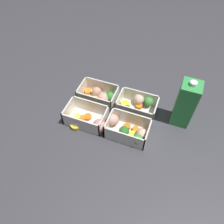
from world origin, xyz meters
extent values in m
plane|color=#38383D|center=(0.00, 0.00, 0.00)|extent=(4.00, 4.00, 0.00)
cube|color=silver|center=(-0.08, -0.06, 0.00)|extent=(0.15, 0.10, 0.00)
cube|color=silver|center=(-0.08, -0.10, 0.03)|extent=(0.15, 0.01, 0.07)
cube|color=silver|center=(-0.08, -0.01, 0.03)|extent=(0.15, 0.01, 0.07)
cube|color=silver|center=(-0.16, -0.06, 0.03)|extent=(0.01, 0.10, 0.07)
cube|color=silver|center=(-0.01, -0.06, 0.03)|extent=(0.01, 0.10, 0.07)
cylinder|color=yellow|center=(-0.11, -0.10, 0.01)|extent=(0.05, 0.05, 0.01)
sphere|color=tan|center=(-0.02, -0.08, 0.03)|extent=(0.07, 0.07, 0.05)
cylinder|color=orange|center=(-0.08, -0.09, 0.01)|extent=(0.03, 0.03, 0.01)
cylinder|color=#DBC647|center=(-0.12, -0.06, 0.01)|extent=(0.04, 0.04, 0.01)
cylinder|color=orange|center=(-0.10, -0.06, 0.01)|extent=(0.03, 0.03, 0.01)
cylinder|color=orange|center=(-0.08, -0.05, 0.01)|extent=(0.03, 0.03, 0.01)
cube|color=silver|center=(0.08, -0.06, 0.00)|extent=(0.15, 0.10, 0.00)
cube|color=silver|center=(0.08, -0.10, 0.03)|extent=(0.15, 0.01, 0.07)
cube|color=silver|center=(0.08, -0.01, 0.03)|extent=(0.15, 0.01, 0.07)
cube|color=silver|center=(0.01, -0.06, 0.03)|extent=(0.01, 0.10, 0.07)
cube|color=silver|center=(0.16, -0.06, 0.03)|extent=(0.01, 0.10, 0.07)
cylinder|color=orange|center=(0.11, -0.04, 0.01)|extent=(0.03, 0.03, 0.01)
cylinder|color=#407A37|center=(0.07, -0.07, 0.01)|extent=(0.01, 0.01, 0.02)
sphere|color=#2D7228|center=(0.07, -0.07, 0.03)|extent=(0.04, 0.04, 0.04)
cylinder|color=yellow|center=(0.11, -0.07, 0.01)|extent=(0.05, 0.05, 0.01)
sphere|color=beige|center=(0.14, -0.06, 0.03)|extent=(0.06, 0.06, 0.04)
cylinder|color=orange|center=(0.04, -0.09, 0.01)|extent=(0.03, 0.03, 0.01)
cylinder|color=#519448|center=(0.13, -0.09, 0.01)|extent=(0.01, 0.01, 0.02)
sphere|color=#42933D|center=(0.13, -0.09, 0.03)|extent=(0.04, 0.04, 0.04)
cylinder|color=orange|center=(0.07, -0.04, 0.01)|extent=(0.03, 0.03, 0.01)
sphere|color=#D19E8C|center=(0.02, -0.04, 0.03)|extent=(0.05, 0.05, 0.04)
cube|color=silver|center=(-0.08, 0.06, 0.00)|extent=(0.15, 0.10, 0.00)
cube|color=silver|center=(-0.08, 0.01, 0.03)|extent=(0.15, 0.01, 0.07)
cube|color=silver|center=(-0.08, 0.10, 0.03)|extent=(0.15, 0.01, 0.07)
cube|color=silver|center=(-0.16, 0.06, 0.03)|extent=(0.01, 0.10, 0.07)
cube|color=silver|center=(-0.01, 0.06, 0.03)|extent=(0.01, 0.10, 0.07)
cylinder|color=orange|center=(-0.11, 0.10, 0.01)|extent=(0.04, 0.04, 0.01)
cylinder|color=#DBC647|center=(-0.06, 0.07, 0.01)|extent=(0.05, 0.05, 0.01)
cylinder|color=yellow|center=(-0.08, 0.02, 0.01)|extent=(0.04, 0.04, 0.02)
cylinder|color=#DBC647|center=(-0.12, 0.03, 0.01)|extent=(0.04, 0.04, 0.01)
cylinder|color=orange|center=(-0.14, 0.08, 0.01)|extent=(0.04, 0.04, 0.01)
sphere|color=tan|center=(-0.10, 0.08, 0.02)|extent=(0.06, 0.06, 0.04)
cylinder|color=#49883F|center=(-0.03, 0.06, 0.01)|extent=(0.01, 0.01, 0.01)
sphere|color=#388433|center=(-0.03, 0.06, 0.03)|extent=(0.04, 0.04, 0.04)
sphere|color=#D19E8C|center=(-0.06, 0.05, 0.03)|extent=(0.06, 0.06, 0.05)
cylinder|color=orange|center=(-0.03, 0.04, 0.01)|extent=(0.03, 0.03, 0.02)
cylinder|color=#DBC647|center=(-0.09, 0.05, 0.01)|extent=(0.05, 0.05, 0.01)
cube|color=silver|center=(0.08, 0.06, 0.00)|extent=(0.15, 0.10, 0.00)
cube|color=silver|center=(0.08, 0.01, 0.03)|extent=(0.15, 0.01, 0.07)
cube|color=silver|center=(0.08, 0.10, 0.03)|extent=(0.15, 0.01, 0.07)
cube|color=silver|center=(0.01, 0.06, 0.03)|extent=(0.01, 0.10, 0.07)
cube|color=silver|center=(0.16, 0.06, 0.03)|extent=(0.01, 0.10, 0.07)
cylinder|color=orange|center=(0.09, 0.08, 0.01)|extent=(0.04, 0.04, 0.01)
cylinder|color=yellow|center=(0.03, 0.07, 0.01)|extent=(0.05, 0.05, 0.02)
cylinder|color=#407A37|center=(0.05, 0.03, 0.01)|extent=(0.01, 0.01, 0.01)
sphere|color=#2D7228|center=(0.05, 0.03, 0.03)|extent=(0.03, 0.03, 0.03)
cylinder|color=#407A37|center=(0.08, 0.02, 0.01)|extent=(0.01, 0.01, 0.01)
sphere|color=#2D7228|center=(0.08, 0.02, 0.02)|extent=(0.03, 0.03, 0.03)
cylinder|color=orange|center=(0.10, 0.04, 0.01)|extent=(0.02, 0.02, 0.02)
cylinder|color=#519448|center=(0.12, 0.10, 0.01)|extent=(0.01, 0.01, 0.01)
sphere|color=#42933D|center=(0.12, 0.10, 0.03)|extent=(0.04, 0.04, 0.04)
sphere|color=beige|center=(0.08, 0.10, 0.03)|extent=(0.06, 0.06, 0.04)
cube|color=green|center=(0.25, 0.07, 0.10)|extent=(0.07, 0.07, 0.19)
cylinder|color=white|center=(0.25, 0.07, 0.20)|extent=(0.02, 0.02, 0.01)
camera|label=1|loc=(0.19, -0.49, 0.68)|focal=35.00mm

